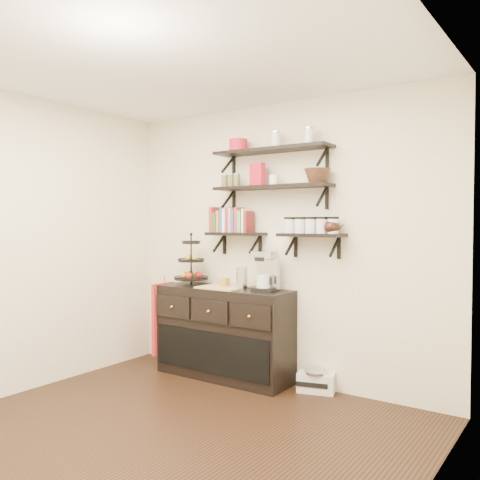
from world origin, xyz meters
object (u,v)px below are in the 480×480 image
at_px(fruit_stand, 192,268).
at_px(radio, 316,382).
at_px(sideboard, 224,332).
at_px(coffee_maker, 266,272).

height_order(fruit_stand, radio, fruit_stand).
bearing_deg(fruit_stand, sideboard, -0.51).
bearing_deg(radio, coffee_maker, 174.60).
bearing_deg(radio, fruit_stand, 168.49).
bearing_deg(coffee_maker, radio, 2.54).
xyz_separation_m(sideboard, radio, (0.95, 0.12, -0.35)).
relative_size(sideboard, radio, 3.82).
xyz_separation_m(fruit_stand, radio, (1.38, 0.11, -0.98)).
relative_size(sideboard, fruit_stand, 2.71).
xyz_separation_m(fruit_stand, coffee_maker, (0.90, 0.02, 0.00)).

